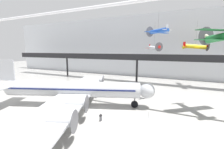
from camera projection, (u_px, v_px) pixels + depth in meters
name	position (u px, v px, depth m)	size (l,w,h in m)	color
ground_plane	(94.00, 111.00, 26.57)	(260.00, 260.00, 0.00)	#9E9B96
hangar_back_wall	(145.00, 46.00, 60.14)	(140.00, 3.00, 24.42)	silver
mezzanine_walkway	(136.00, 59.00, 49.51)	(110.00, 3.20, 9.47)	black
ceiling_truss_beam	(108.00, 5.00, 28.74)	(120.00, 0.60, 0.60)	silver
airliner_silver_main	(72.00, 89.00, 28.70)	(30.41, 35.55, 8.93)	#B7BABF
suspended_plane_green_biplane	(224.00, 36.00, 23.97)	(8.24, 7.74, 7.34)	#1E6B33
suspended_plane_silver_racer	(154.00, 48.00, 44.45)	(6.09, 5.91, 8.47)	silver
suspended_plane_yellow_lowwing	(195.00, 47.00, 42.94)	(7.11, 8.50, 8.39)	yellow
suspended_plane_blue_trainer	(158.00, 31.00, 31.93)	(5.37, 5.85, 5.23)	#1E4CAD
stanchion_barrier	(149.00, 115.00, 24.10)	(0.36, 0.36, 1.08)	#B2B5BA
info_sign_pedestal	(101.00, 118.00, 22.80)	(0.24, 0.77, 1.24)	#4C4C51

